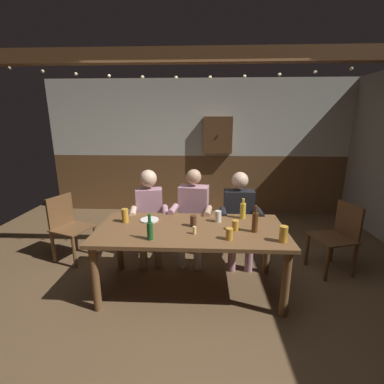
{
  "coord_description": "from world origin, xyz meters",
  "views": [
    {
      "loc": [
        0.13,
        -2.58,
        1.86
      ],
      "look_at": [
        0.0,
        0.32,
        1.08
      ],
      "focal_mm": 24.94,
      "sensor_mm": 36.0,
      "label": 1
    }
  ],
  "objects_px": {
    "chair_empty_near_right": "(338,236)",
    "bottle_0": "(243,210)",
    "dining_table": "(191,236)",
    "pint_glass_3": "(235,225)",
    "plate_0": "(149,220)",
    "person_2": "(239,214)",
    "bottle_2": "(150,230)",
    "wall_dart_cabinet": "(218,135)",
    "person_1": "(193,212)",
    "bottle_1": "(255,221)",
    "table_candle": "(194,230)",
    "pint_glass_5": "(218,216)",
    "pint_glass_2": "(283,234)",
    "pint_glass_4": "(229,234)",
    "pint_glass_1": "(125,216)",
    "person_0": "(150,211)",
    "pint_glass_0": "(193,221)",
    "chair_empty_near_left": "(68,225)"
  },
  "relations": [
    {
      "from": "chair_empty_near_right",
      "to": "bottle_1",
      "type": "height_order",
      "value": "bottle_1"
    },
    {
      "from": "bottle_0",
      "to": "pint_glass_1",
      "type": "bearing_deg",
      "value": -172.2
    },
    {
      "from": "person_2",
      "to": "pint_glass_4",
      "type": "bearing_deg",
      "value": 76.48
    },
    {
      "from": "bottle_2",
      "to": "plate_0",
      "type": "bearing_deg",
      "value": 102.31
    },
    {
      "from": "person_0",
      "to": "wall_dart_cabinet",
      "type": "relative_size",
      "value": 1.76
    },
    {
      "from": "pint_glass_4",
      "to": "pint_glass_2",
      "type": "bearing_deg",
      "value": -3.34
    },
    {
      "from": "pint_glass_1",
      "to": "pint_glass_3",
      "type": "distance_m",
      "value": 1.23
    },
    {
      "from": "person_0",
      "to": "wall_dart_cabinet",
      "type": "xyz_separation_m",
      "value": [
        0.98,
        1.98,
        0.9
      ]
    },
    {
      "from": "person_2",
      "to": "wall_dart_cabinet",
      "type": "distance_m",
      "value": 2.19
    },
    {
      "from": "bottle_0",
      "to": "pint_glass_2",
      "type": "relative_size",
      "value": 1.52
    },
    {
      "from": "person_2",
      "to": "bottle_2",
      "type": "xyz_separation_m",
      "value": [
        -0.98,
        -0.98,
        0.17
      ]
    },
    {
      "from": "dining_table",
      "to": "pint_glass_3",
      "type": "distance_m",
      "value": 0.49
    },
    {
      "from": "pint_glass_2",
      "to": "wall_dart_cabinet",
      "type": "relative_size",
      "value": 0.23
    },
    {
      "from": "person_1",
      "to": "pint_glass_3",
      "type": "relative_size",
      "value": 11.47
    },
    {
      "from": "dining_table",
      "to": "bottle_0",
      "type": "height_order",
      "value": "bottle_0"
    },
    {
      "from": "plate_0",
      "to": "pint_glass_3",
      "type": "height_order",
      "value": "pint_glass_3"
    },
    {
      "from": "bottle_1",
      "to": "pint_glass_1",
      "type": "height_order",
      "value": "bottle_1"
    },
    {
      "from": "person_0",
      "to": "pint_glass_4",
      "type": "bearing_deg",
      "value": 124.87
    },
    {
      "from": "chair_empty_near_right",
      "to": "bottle_2",
      "type": "height_order",
      "value": "bottle_2"
    },
    {
      "from": "plate_0",
      "to": "bottle_2",
      "type": "xyz_separation_m",
      "value": [
        0.11,
        -0.5,
        0.09
      ]
    },
    {
      "from": "pint_glass_5",
      "to": "bottle_2",
      "type": "bearing_deg",
      "value": -143.85
    },
    {
      "from": "bottle_0",
      "to": "chair_empty_near_right",
      "type": "bearing_deg",
      "value": 7.44
    },
    {
      "from": "plate_0",
      "to": "pint_glass_0",
      "type": "relative_size",
      "value": 1.7
    },
    {
      "from": "chair_empty_near_left",
      "to": "bottle_1",
      "type": "height_order",
      "value": "bottle_1"
    },
    {
      "from": "chair_empty_near_left",
      "to": "plate_0",
      "type": "distance_m",
      "value": 1.33
    },
    {
      "from": "table_candle",
      "to": "plate_0",
      "type": "xyz_separation_m",
      "value": [
        -0.53,
        0.35,
        -0.03
      ]
    },
    {
      "from": "person_1",
      "to": "pint_glass_4",
      "type": "distance_m",
      "value": 1.05
    },
    {
      "from": "person_2",
      "to": "plate_0",
      "type": "xyz_separation_m",
      "value": [
        -1.09,
        -0.49,
        0.08
      ]
    },
    {
      "from": "chair_empty_near_right",
      "to": "pint_glass_1",
      "type": "bearing_deg",
      "value": 82.59
    },
    {
      "from": "bottle_2",
      "to": "wall_dart_cabinet",
      "type": "distance_m",
      "value": 3.15
    },
    {
      "from": "bottle_1",
      "to": "pint_glass_2",
      "type": "relative_size",
      "value": 1.78
    },
    {
      "from": "chair_empty_near_left",
      "to": "bottle_2",
      "type": "bearing_deg",
      "value": 75.4
    },
    {
      "from": "pint_glass_4",
      "to": "pint_glass_5",
      "type": "distance_m",
      "value": 0.47
    },
    {
      "from": "dining_table",
      "to": "plate_0",
      "type": "relative_size",
      "value": 9.59
    },
    {
      "from": "chair_empty_near_left",
      "to": "bottle_1",
      "type": "xyz_separation_m",
      "value": [
        2.37,
        -0.71,
        0.38
      ]
    },
    {
      "from": "dining_table",
      "to": "plate_0",
      "type": "xyz_separation_m",
      "value": [
        -0.49,
        0.2,
        0.1
      ]
    },
    {
      "from": "chair_empty_near_left",
      "to": "bottle_2",
      "type": "relative_size",
      "value": 3.41
    },
    {
      "from": "person_1",
      "to": "bottle_1",
      "type": "distance_m",
      "value": 1.03
    },
    {
      "from": "dining_table",
      "to": "bottle_1",
      "type": "xyz_separation_m",
      "value": [
        0.66,
        -0.06,
        0.21
      ]
    },
    {
      "from": "pint_glass_2",
      "to": "pint_glass_4",
      "type": "relative_size",
      "value": 1.37
    },
    {
      "from": "person_2",
      "to": "pint_glass_0",
      "type": "bearing_deg",
      "value": 47.04
    },
    {
      "from": "chair_empty_near_left",
      "to": "person_1",
      "type": "bearing_deg",
      "value": 112.55
    },
    {
      "from": "chair_empty_near_right",
      "to": "bottle_0",
      "type": "bearing_deg",
      "value": 82.4
    },
    {
      "from": "pint_glass_1",
      "to": "table_candle",
      "type": "bearing_deg",
      "value": -20.24
    },
    {
      "from": "dining_table",
      "to": "pint_glass_4",
      "type": "xyz_separation_m",
      "value": [
        0.38,
        -0.26,
        0.15
      ]
    },
    {
      "from": "table_candle",
      "to": "pint_glass_5",
      "type": "height_order",
      "value": "pint_glass_5"
    },
    {
      "from": "dining_table",
      "to": "bottle_1",
      "type": "distance_m",
      "value": 0.7
    },
    {
      "from": "person_1",
      "to": "pint_glass_2",
      "type": "height_order",
      "value": "person_1"
    },
    {
      "from": "chair_empty_near_right",
      "to": "plate_0",
      "type": "xyz_separation_m",
      "value": [
        -2.3,
        -0.28,
        0.28
      ]
    },
    {
      "from": "dining_table",
      "to": "pint_glass_0",
      "type": "height_order",
      "value": "pint_glass_0"
    }
  ]
}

